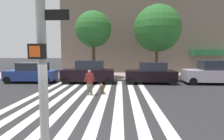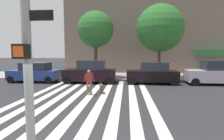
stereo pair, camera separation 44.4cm
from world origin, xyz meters
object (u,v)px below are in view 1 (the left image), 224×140
dog_on_leash (102,87)px  parked_car_third_in_line (151,73)px  parked_car_near_curb (32,73)px  street_tree_nearest (93,29)px  parked_car_fourth_in_line (213,73)px  street_tree_middle (157,29)px  parked_car_behind_first (89,72)px  pedestrian_dog_walker (90,81)px  traffic_light_pole (40,11)px

dog_on_leash → parked_car_third_in_line: bearing=46.2°
parked_car_near_curb → street_tree_nearest: bearing=25.9°
parked_car_fourth_in_line → street_tree_middle: size_ratio=0.66×
parked_car_fourth_in_line → street_tree_nearest: bearing=166.6°
parked_car_behind_first → parked_car_fourth_in_line: 10.93m
parked_car_near_curb → street_tree_middle: bearing=13.8°
parked_car_fourth_in_line → street_tree_nearest: size_ratio=0.71×
parked_car_near_curb → parked_car_behind_first: 5.25m
parked_car_behind_first → pedestrian_dog_walker: size_ratio=2.86×
traffic_light_pole → pedestrian_dog_walker: bearing=93.2°
street_tree_middle → pedestrian_dog_walker: 10.38m
traffic_light_pole → pedestrian_dog_walker: (-0.45, 7.88, -2.59)m
traffic_light_pole → parked_car_behind_first: bearing=96.1°
parked_car_near_curb → parked_car_third_in_line: size_ratio=1.01×
parked_car_fourth_in_line → dog_on_leash: size_ratio=4.96×
traffic_light_pole → dog_on_leash: bearing=88.1°
street_tree_nearest → dog_on_leash: 8.28m
traffic_light_pole → parked_car_behind_first: traffic_light_pole is taller
parked_car_behind_first → parked_car_near_curb: bearing=-180.0°
parked_car_near_curb → parked_car_fourth_in_line: (16.18, -0.00, 0.09)m
parked_car_fourth_in_line → street_tree_middle: (-4.34, 2.91, 4.21)m
parked_car_third_in_line → dog_on_leash: 5.69m
pedestrian_dog_walker → parked_car_behind_first: bearing=100.8°
traffic_light_pole → parked_car_fourth_in_line: 15.98m
street_tree_nearest → dog_on_leash: size_ratio=6.95×
parked_car_fourth_in_line → pedestrian_dog_walker: size_ratio=2.97×
street_tree_middle → pedestrian_dog_walker: size_ratio=4.53×
parked_car_third_in_line → traffic_light_pole: bearing=-108.6°
street_tree_nearest → dog_on_leash: bearing=-77.0°
parked_car_fourth_in_line → pedestrian_dog_walker: 11.06m
traffic_light_pole → parked_car_third_in_line: (4.21, 12.52, -2.61)m
parked_car_behind_first → street_tree_middle: size_ratio=0.63×
street_tree_middle → dog_on_leash: street_tree_middle is taller
parked_car_behind_first → parked_car_third_in_line: 5.54m
traffic_light_pole → parked_car_near_curb: 14.40m
parked_car_third_in_line → street_tree_nearest: size_ratio=0.65×
dog_on_leash → street_tree_nearest: bearing=103.0°
traffic_light_pole → parked_car_fourth_in_line: traffic_light_pole is taller
parked_car_behind_first → parked_car_third_in_line: bearing=-0.0°
parked_car_fourth_in_line → dog_on_leash: bearing=-156.3°
parked_car_near_curb → street_tree_middle: 12.93m
pedestrian_dog_walker → street_tree_nearest: bearing=96.5°
parked_car_third_in_line → dog_on_leash: (-3.93, -4.09, -0.46)m
parked_car_fourth_in_line → pedestrian_dog_walker: bearing=-155.2°
parked_car_third_in_line → pedestrian_dog_walker: parked_car_third_in_line is taller
street_tree_nearest → dog_on_leash: street_tree_nearest is taller
parked_car_behind_first → street_tree_nearest: bearing=88.4°
traffic_light_pole → parked_car_behind_first: (-1.33, 12.53, -2.56)m
parked_car_behind_first → dog_on_leash: 4.43m
parked_car_fourth_in_line → pedestrian_dog_walker: parked_car_fourth_in_line is taller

